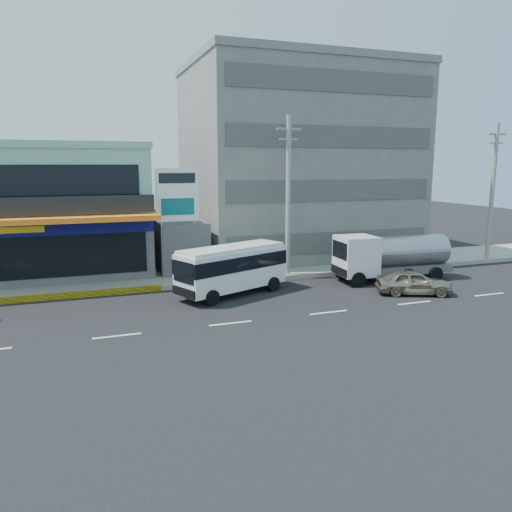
% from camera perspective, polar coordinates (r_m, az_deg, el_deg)
% --- Properties ---
extents(ground, '(120.00, 120.00, 0.00)m').
position_cam_1_polar(ground, '(22.87, -2.93, -7.70)').
color(ground, black).
rests_on(ground, ground).
extents(sidewalk, '(70.00, 5.00, 0.30)m').
position_cam_1_polar(sidewalk, '(33.08, 0.56, -1.71)').
color(sidewalk, gray).
rests_on(sidewalk, ground).
extents(shop_building, '(12.40, 11.70, 8.00)m').
position_cam_1_polar(shop_building, '(34.94, -22.65, 4.52)').
color(shop_building, '#424146').
rests_on(shop_building, ground).
extents(concrete_building, '(16.00, 12.00, 14.00)m').
position_cam_1_polar(concrete_building, '(39.34, 4.68, 10.25)').
color(concrete_building, gray).
rests_on(concrete_building, ground).
extents(gap_structure, '(3.00, 6.00, 3.50)m').
position_cam_1_polar(gap_structure, '(33.83, -8.89, 1.19)').
color(gap_structure, '#424146').
rests_on(gap_structure, ground).
extents(satellite_dish, '(1.50, 1.50, 0.15)m').
position_cam_1_polar(satellite_dish, '(32.62, -8.65, 4.10)').
color(satellite_dish, slate).
rests_on(satellite_dish, gap_structure).
extents(billboard, '(2.60, 0.18, 6.90)m').
position_cam_1_polar(billboard, '(30.64, -8.97, 6.22)').
color(billboard, gray).
rests_on(billboard, ground).
extents(utility_pole_near, '(1.60, 0.30, 10.00)m').
position_cam_1_polar(utility_pole_near, '(30.83, 3.70, 6.77)').
color(utility_pole_near, '#999993').
rests_on(utility_pole_near, ground).
extents(utility_pole_far, '(1.60, 0.30, 10.00)m').
position_cam_1_polar(utility_pole_far, '(39.99, 25.38, 6.63)').
color(utility_pole_far, '#999993').
rests_on(utility_pole_far, ground).
extents(minibus, '(6.75, 4.42, 2.70)m').
position_cam_1_polar(minibus, '(27.42, -2.76, -1.15)').
color(minibus, silver).
rests_on(minibus, ground).
extents(sedan, '(4.39, 3.10, 1.39)m').
position_cam_1_polar(sedan, '(28.99, 17.57, -2.85)').
color(sedan, tan).
rests_on(sedan, ground).
extents(tanker_truck, '(7.39, 2.74, 2.86)m').
position_cam_1_polar(tanker_truck, '(31.80, 14.94, -0.01)').
color(tanker_truck, silver).
rests_on(tanker_truck, ground).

